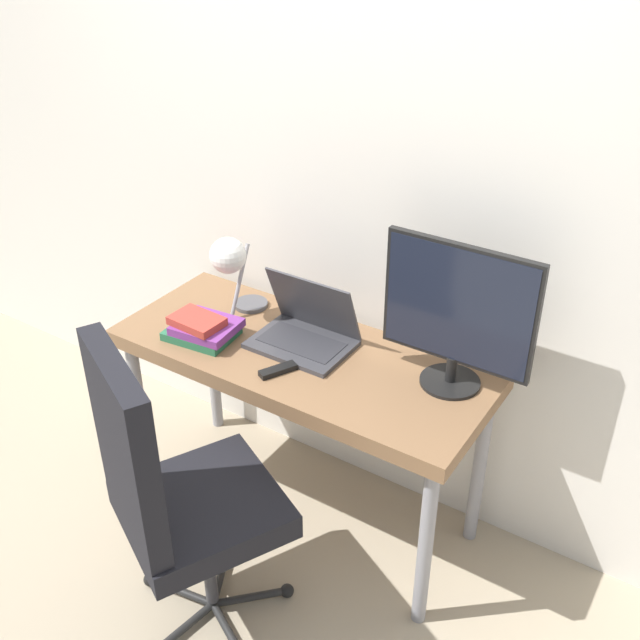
{
  "coord_description": "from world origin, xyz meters",
  "views": [
    {
      "loc": [
        1.28,
        -1.56,
        2.25
      ],
      "look_at": [
        0.1,
        0.26,
        0.95
      ],
      "focal_mm": 42.0,
      "sensor_mm": 36.0,
      "label": 1
    }
  ],
  "objects_px": {
    "laptop": "(305,331)",
    "desk_lamp": "(231,261)",
    "book_stack": "(202,328)",
    "office_chair": "(171,489)",
    "monitor": "(458,313)",
    "game_controller": "(202,340)"
  },
  "relations": [
    {
      "from": "laptop",
      "to": "desk_lamp",
      "type": "relative_size",
      "value": 1.04
    },
    {
      "from": "office_chair",
      "to": "book_stack",
      "type": "relative_size",
      "value": 4.19
    },
    {
      "from": "game_controller",
      "to": "laptop",
      "type": "bearing_deg",
      "value": 34.39
    },
    {
      "from": "book_stack",
      "to": "game_controller",
      "type": "bearing_deg",
      "value": -53.44
    },
    {
      "from": "monitor",
      "to": "office_chair",
      "type": "height_order",
      "value": "monitor"
    },
    {
      "from": "desk_lamp",
      "to": "game_controller",
      "type": "relative_size",
      "value": 2.54
    },
    {
      "from": "laptop",
      "to": "book_stack",
      "type": "bearing_deg",
      "value": -152.53
    },
    {
      "from": "office_chair",
      "to": "book_stack",
      "type": "distance_m",
      "value": 0.67
    },
    {
      "from": "desk_lamp",
      "to": "office_chair",
      "type": "xyz_separation_m",
      "value": [
        0.32,
        -0.73,
        -0.39
      ]
    },
    {
      "from": "office_chair",
      "to": "game_controller",
      "type": "relative_size",
      "value": 8.45
    },
    {
      "from": "desk_lamp",
      "to": "office_chair",
      "type": "relative_size",
      "value": 0.3
    },
    {
      "from": "office_chair",
      "to": "monitor",
      "type": "bearing_deg",
      "value": 54.6
    },
    {
      "from": "monitor",
      "to": "book_stack",
      "type": "height_order",
      "value": "monitor"
    },
    {
      "from": "monitor",
      "to": "desk_lamp",
      "type": "relative_size",
      "value": 1.52
    },
    {
      "from": "desk_lamp",
      "to": "laptop",
      "type": "bearing_deg",
      "value": -0.18
    },
    {
      "from": "office_chair",
      "to": "game_controller",
      "type": "distance_m",
      "value": 0.62
    },
    {
      "from": "game_controller",
      "to": "desk_lamp",
      "type": "bearing_deg",
      "value": 95.77
    },
    {
      "from": "monitor",
      "to": "desk_lamp",
      "type": "distance_m",
      "value": 0.88
    },
    {
      "from": "office_chair",
      "to": "game_controller",
      "type": "xyz_separation_m",
      "value": [
        -0.3,
        0.51,
        0.16
      ]
    },
    {
      "from": "desk_lamp",
      "to": "office_chair",
      "type": "distance_m",
      "value": 0.89
    },
    {
      "from": "laptop",
      "to": "office_chair",
      "type": "distance_m",
      "value": 0.75
    },
    {
      "from": "laptop",
      "to": "book_stack",
      "type": "distance_m",
      "value": 0.38
    }
  ]
}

